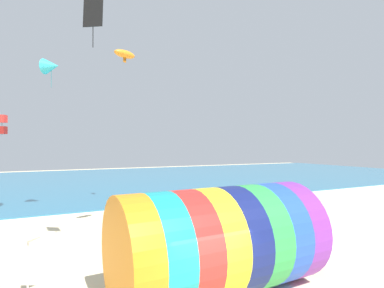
% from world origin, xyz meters
% --- Properties ---
extents(sea, '(120.00, 40.00, 0.10)m').
position_xyz_m(sea, '(0.00, 36.73, 0.05)').
color(sea, teal).
rests_on(sea, ground).
extents(giant_inflatable_tube, '(7.02, 3.80, 3.49)m').
position_xyz_m(giant_inflatable_tube, '(1.14, 2.10, 1.75)').
color(giant_inflatable_tube, orange).
rests_on(giant_inflatable_tube, ground).
extents(kite_handler, '(0.41, 0.33, 1.60)m').
position_xyz_m(kite_handler, '(6.14, 2.42, 0.81)').
color(kite_handler, '#726651').
rests_on(kite_handler, ground).
extents(kite_black_diamond, '(0.72, 0.52, 1.93)m').
position_xyz_m(kite_black_diamond, '(-2.42, 5.57, 9.99)').
color(kite_black_diamond, black).
extents(kite_cyan_delta, '(1.47, 1.47, 1.96)m').
position_xyz_m(kite_cyan_delta, '(-3.76, 15.63, 10.21)').
color(kite_cyan_delta, '#2DB2C6').
extents(kite_red_box, '(0.63, 0.63, 1.40)m').
position_xyz_m(kite_red_box, '(-6.80, 17.78, 6.36)').
color(kite_red_box, red).
extents(kite_orange_parafoil, '(1.31, 0.93, 0.64)m').
position_xyz_m(kite_orange_parafoil, '(-0.51, 8.52, 9.48)').
color(kite_orange_parafoil, orange).
extents(bystander_near_water, '(0.39, 0.28, 1.62)m').
position_xyz_m(bystander_near_water, '(6.38, 10.98, 0.82)').
color(bystander_near_water, '#726651').
rests_on(bystander_near_water, ground).
extents(bystander_mid_beach, '(0.38, 0.25, 1.65)m').
position_xyz_m(bystander_mid_beach, '(10.10, 10.97, 0.84)').
color(bystander_mid_beach, '#383D56').
rests_on(bystander_mid_beach, ground).
extents(beach_flag, '(0.47, 0.36, 2.31)m').
position_xyz_m(beach_flag, '(-4.31, 3.82, 2.04)').
color(beach_flag, silver).
rests_on(beach_flag, ground).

